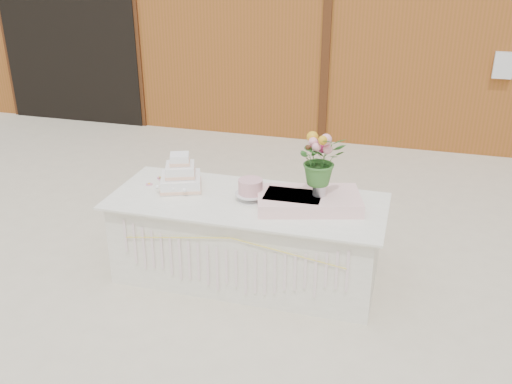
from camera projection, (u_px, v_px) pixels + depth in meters
ground at (247, 276)px, 5.25m from camera, size 80.00×80.00×0.00m
barn at (345, 13)px, 9.84m from camera, size 12.60×4.60×3.30m
cake_table at (247, 239)px, 5.08m from camera, size 2.40×1.00×0.77m
wedding_cake at (181, 177)px, 5.13m from camera, size 0.47×0.47×0.33m
pink_cake_stand at (250, 189)px, 4.89m from camera, size 0.27×0.27×0.19m
satin_runner at (309, 200)px, 4.80m from camera, size 0.96×0.72×0.11m
flower_vase at (319, 187)px, 4.74m from camera, size 0.11×0.11×0.15m
bouquet at (321, 154)px, 4.62m from camera, size 0.50×0.47×0.43m
loose_flowers at (152, 181)px, 5.30m from camera, size 0.22×0.33×0.02m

